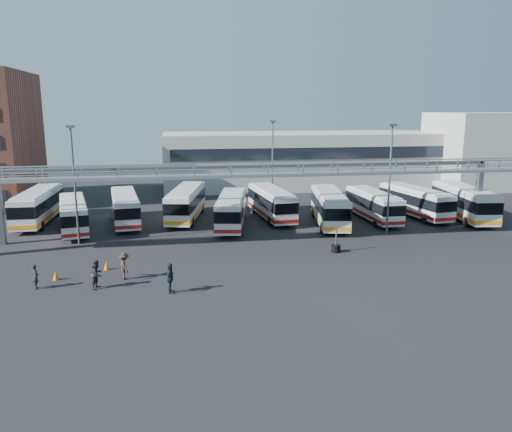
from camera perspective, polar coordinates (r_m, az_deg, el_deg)
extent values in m
plane|color=black|center=(38.57, 2.48, -5.26)|extent=(140.00, 140.00, 0.00)
cube|color=gray|center=(42.06, 1.14, 4.73)|extent=(50.00, 1.80, 0.22)
cube|color=gray|center=(41.12, 1.37, 5.89)|extent=(50.00, 0.10, 0.10)
cube|color=gray|center=(42.78, 0.94, 6.13)|extent=(50.00, 0.10, 0.10)
cube|color=#4C4F54|center=(45.94, 0.22, 5.61)|extent=(45.00, 0.50, 0.35)
cube|color=#9E9E99|center=(76.94, 5.41, 6.48)|extent=(42.00, 14.00, 8.00)
cube|color=#B2B2AD|center=(82.16, 24.51, 6.86)|extent=(14.00, 12.00, 11.00)
cylinder|color=#4C4F54|center=(45.23, -19.99, 3.11)|extent=(0.18, 0.18, 10.00)
cube|color=#4C4F54|center=(44.78, -20.47, 9.57)|extent=(0.70, 0.35, 0.22)
cylinder|color=#4C4F54|center=(47.75, 15.01, 3.87)|extent=(0.18, 0.18, 10.00)
cube|color=#4C4F54|center=(47.32, 15.35, 9.99)|extent=(0.70, 0.35, 0.22)
cylinder|color=#4C4F54|center=(59.52, 1.90, 5.84)|extent=(0.18, 0.18, 10.00)
cube|color=#4C4F54|center=(59.18, 1.94, 10.76)|extent=(0.70, 0.35, 0.22)
cube|color=silver|center=(55.68, -23.65, 1.10)|extent=(2.76, 11.18, 2.78)
cube|color=black|center=(55.63, -23.68, 1.43)|extent=(2.82, 11.24, 1.11)
cube|color=orange|center=(55.86, -23.57, 0.11)|extent=(2.81, 11.23, 0.35)
cube|color=silver|center=(55.44, -23.78, 2.60)|extent=(2.49, 10.06, 0.16)
cylinder|color=black|center=(52.92, -25.71, -1.10)|extent=(0.32, 1.02, 1.01)
cylinder|color=black|center=(52.27, -23.32, -1.04)|extent=(0.32, 1.02, 1.01)
cylinder|color=black|center=(59.60, -23.73, 0.45)|extent=(0.32, 1.02, 1.01)
cylinder|color=black|center=(59.03, -21.59, 0.52)|extent=(0.32, 1.02, 1.01)
cube|color=silver|center=(50.85, -20.15, 0.21)|extent=(4.27, 10.31, 2.51)
cube|color=black|center=(50.79, -20.17, 0.54)|extent=(4.34, 10.38, 1.01)
cube|color=maroon|center=(51.03, -20.07, -0.77)|extent=(4.33, 10.37, 0.32)
cube|color=silver|center=(50.61, -20.26, 1.68)|extent=(3.84, 9.28, 0.15)
cylinder|color=black|center=(47.96, -21.16, -2.04)|extent=(0.45, 0.95, 0.91)
cylinder|color=black|center=(47.98, -18.73, -1.85)|extent=(0.45, 0.95, 0.91)
cylinder|color=black|center=(54.24, -21.22, -0.47)|extent=(0.45, 0.95, 0.91)
cylinder|color=black|center=(54.26, -19.06, -0.30)|extent=(0.45, 0.95, 0.91)
cube|color=silver|center=(52.53, -14.74, 0.99)|extent=(3.74, 10.67, 2.61)
cube|color=black|center=(52.48, -14.76, 1.33)|extent=(3.81, 10.73, 1.04)
cube|color=maroon|center=(52.71, -14.69, 0.01)|extent=(3.79, 10.72, 0.33)
cube|color=silver|center=(52.29, -14.82, 2.48)|extent=(3.36, 9.60, 0.15)
cylinder|color=black|center=(49.49, -15.71, -1.22)|extent=(0.41, 0.98, 0.95)
cylinder|color=black|center=(49.57, -13.25, -1.07)|extent=(0.41, 0.98, 0.95)
cylinder|color=black|center=(56.02, -15.92, 0.29)|extent=(0.41, 0.98, 0.95)
cylinder|color=black|center=(56.10, -13.75, 0.43)|extent=(0.41, 0.98, 0.95)
cube|color=silver|center=(53.26, -7.98, 1.54)|extent=(4.68, 11.33, 2.76)
cube|color=black|center=(53.20, -7.99, 1.89)|extent=(4.75, 11.40, 1.11)
cube|color=orange|center=(53.45, -7.95, 0.51)|extent=(4.74, 11.39, 0.35)
cube|color=silver|center=(53.01, -8.03, 3.09)|extent=(4.21, 10.20, 0.16)
cylinder|color=black|center=(50.34, -9.90, -0.69)|extent=(0.50, 1.05, 1.00)
cylinder|color=black|center=(49.92, -7.35, -0.72)|extent=(0.50, 1.05, 1.00)
cylinder|color=black|center=(57.13, -8.46, 0.88)|extent=(0.50, 1.05, 1.00)
cylinder|color=black|center=(56.76, -6.20, 0.87)|extent=(0.50, 1.05, 1.00)
cube|color=silver|center=(49.46, -2.82, 0.73)|extent=(4.33, 10.82, 2.64)
cube|color=black|center=(49.40, -2.83, 1.09)|extent=(4.40, 10.89, 1.06)
cube|color=maroon|center=(49.65, -2.81, -0.33)|extent=(4.39, 10.88, 0.34)
cube|color=silver|center=(49.20, -2.84, 2.33)|extent=(3.90, 9.74, 0.15)
cylinder|color=black|center=(46.54, -4.42, -1.62)|extent=(0.46, 1.00, 0.96)
cylinder|color=black|center=(46.38, -1.77, -1.64)|extent=(0.46, 1.00, 0.96)
cylinder|color=black|center=(53.10, -3.72, 0.11)|extent=(0.46, 1.00, 0.96)
cylinder|color=black|center=(52.96, -1.39, 0.10)|extent=(0.46, 1.00, 0.96)
cube|color=silver|center=(53.23, 1.76, 1.57)|extent=(3.37, 10.82, 2.66)
cube|color=black|center=(53.17, 1.76, 1.91)|extent=(3.43, 10.89, 1.06)
cube|color=maroon|center=(53.41, 1.75, 0.58)|extent=(3.42, 10.88, 0.34)
cube|color=silver|center=(52.99, 1.77, 3.07)|extent=(3.03, 9.74, 0.15)
cylinder|color=black|center=(49.98, 1.66, -0.62)|extent=(0.38, 0.99, 0.97)
cylinder|color=black|center=(50.63, 4.02, -0.48)|extent=(0.38, 0.99, 0.97)
cylinder|color=black|center=(56.41, -0.29, 0.86)|extent=(0.38, 0.99, 0.97)
cylinder|color=black|center=(56.98, 1.83, 0.96)|extent=(0.38, 0.99, 0.97)
cube|color=silver|center=(50.95, 8.38, 1.06)|extent=(4.40, 11.40, 2.78)
cube|color=black|center=(50.89, 8.40, 1.42)|extent=(4.47, 11.47, 1.11)
cube|color=orange|center=(51.15, 8.35, -0.02)|extent=(4.46, 11.46, 0.35)
cube|color=silver|center=(50.69, 8.44, 2.69)|extent=(3.96, 10.26, 0.16)
cylinder|color=black|center=(47.63, 7.56, -1.34)|extent=(0.47, 1.05, 1.01)
cylinder|color=black|center=(47.97, 10.27, -1.34)|extent=(0.47, 1.05, 1.01)
cylinder|color=black|center=(54.53, 6.64, 0.40)|extent=(0.47, 1.05, 1.01)
cylinder|color=black|center=(54.83, 9.02, 0.40)|extent=(0.47, 1.05, 1.01)
cube|color=silver|center=(53.92, 13.24, 1.28)|extent=(2.48, 10.09, 2.51)
cube|color=black|center=(53.87, 13.26, 1.59)|extent=(2.54, 10.15, 1.00)
cube|color=maroon|center=(54.09, 13.20, 0.36)|extent=(2.53, 10.14, 0.32)
cube|color=silver|center=(53.70, 13.31, 2.67)|extent=(2.23, 9.08, 0.15)
cylinder|color=black|center=(50.88, 13.57, -0.77)|extent=(0.29, 0.92, 0.91)
cylinder|color=black|center=(51.75, 15.64, -0.67)|extent=(0.29, 0.92, 0.91)
cylinder|color=black|center=(56.67, 10.94, 0.66)|extent=(0.29, 0.92, 0.91)
cylinder|color=black|center=(57.44, 12.83, 0.73)|extent=(0.29, 0.92, 0.91)
cube|color=silver|center=(56.79, 17.69, 1.64)|extent=(3.87, 10.70, 2.62)
cube|color=black|center=(56.73, 17.71, 1.94)|extent=(3.93, 10.77, 1.05)
cube|color=maroon|center=(56.95, 17.63, 0.72)|extent=(3.92, 10.75, 0.33)
cube|color=silver|center=(56.56, 17.78, 3.02)|extent=(3.48, 9.63, 0.15)
cylinder|color=black|center=(53.75, 18.72, -0.37)|extent=(0.42, 0.98, 0.95)
cylinder|color=black|center=(55.04, 20.52, -0.22)|extent=(0.42, 0.98, 0.95)
cylinder|color=black|center=(59.14, 14.90, 0.96)|extent=(0.42, 0.98, 0.95)
cylinder|color=black|center=(60.31, 16.61, 1.07)|extent=(0.42, 0.98, 0.95)
cube|color=silver|center=(57.35, 22.64, 1.53)|extent=(4.15, 11.64, 2.85)
cube|color=black|center=(57.30, 22.66, 1.86)|extent=(4.22, 11.70, 1.14)
cube|color=orange|center=(57.53, 22.55, 0.54)|extent=(4.21, 11.69, 0.36)
cube|color=silver|center=(57.12, 22.76, 3.01)|extent=(3.74, 10.47, 0.17)
cylinder|color=black|center=(53.87, 22.93, -0.62)|extent=(0.45, 1.07, 1.04)
cylinder|color=black|center=(54.89, 25.16, -0.60)|extent=(0.45, 1.07, 1.04)
cylinder|color=black|center=(60.43, 20.13, 0.90)|extent=(0.45, 1.07, 1.04)
cylinder|color=black|center=(61.34, 22.17, 0.90)|extent=(0.45, 1.07, 1.04)
imported|color=black|center=(35.76, -23.89, -6.35)|extent=(0.57, 0.70, 1.65)
imported|color=#2A2331|center=(34.36, -17.71, -6.34)|extent=(1.06, 1.17, 1.95)
imported|color=#2E1F1F|center=(35.64, -14.81, -5.55)|extent=(1.05, 1.38, 1.89)
imported|color=black|center=(32.40, -9.78, -7.02)|extent=(0.66, 1.22, 1.97)
cone|color=orange|center=(37.16, -21.91, -6.31)|extent=(0.51, 0.51, 0.65)
cone|color=orange|center=(38.24, -16.73, -5.44)|extent=(0.46, 0.46, 0.63)
cylinder|color=black|center=(41.59, 9.10, -3.95)|extent=(0.77, 0.77, 0.18)
cylinder|color=black|center=(41.54, 9.11, -3.68)|extent=(0.77, 0.77, 0.18)
cylinder|color=black|center=(41.48, 9.12, -3.41)|extent=(0.77, 0.77, 0.18)
cylinder|color=#4C4F54|center=(41.33, 9.14, -2.63)|extent=(0.11, 0.11, 2.19)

